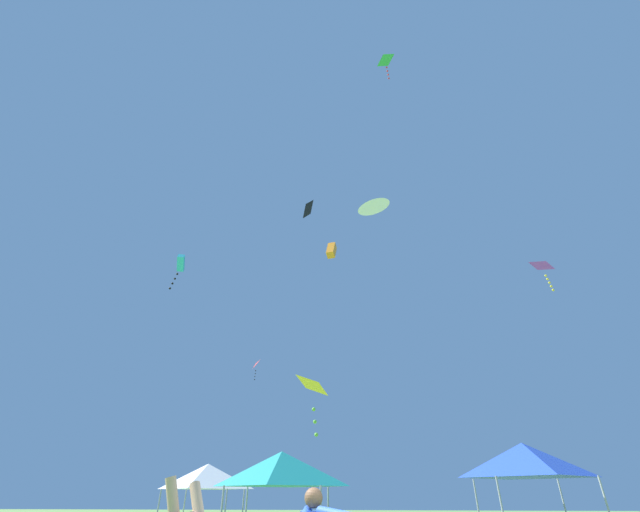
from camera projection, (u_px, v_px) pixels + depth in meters
name	position (u px, v px, depth m)	size (l,w,h in m)	color
canopy_tent_blue	(525.00, 460.00, 12.50)	(2.98, 2.98, 3.19)	#9E9EA3
canopy_tent_teal	(281.00, 469.00, 11.13)	(2.64, 2.64, 2.83)	#9E9EA3
canopy_tent_white	(207.00, 476.00, 15.44)	(2.63, 2.63, 2.81)	#9E9EA3
kite_yellow_diamond	(313.00, 387.00, 21.66)	(1.81, 1.70, 3.03)	yellow
kite_black_diamond	(307.00, 209.00, 28.11)	(0.77, 0.92, 1.09)	black
kite_green_diamond	(385.00, 61.00, 23.62)	(0.97, 0.85, 1.60)	green
kite_purple_diamond	(543.00, 267.00, 22.08)	(1.04, 0.78, 1.92)	purple
kite_white_delta	(373.00, 205.00, 18.53)	(2.05, 2.05, 0.57)	white
kite_orange_box	(331.00, 250.00, 22.61)	(0.58, 0.92, 1.11)	orange
kite_cyan_box	(180.00, 264.00, 33.37)	(0.96, 1.48, 3.03)	#2DB7CC
kite_red_diamond	(256.00, 365.00, 29.14)	(0.59, 0.59, 1.37)	red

